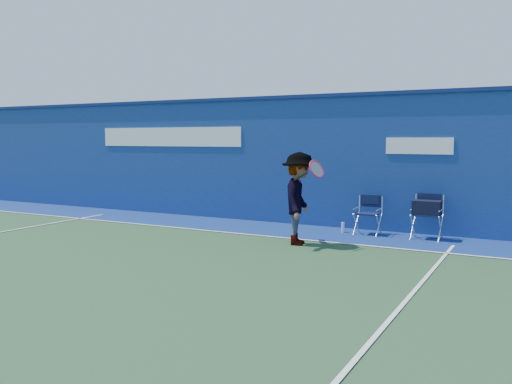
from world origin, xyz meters
The scene contains 8 objects.
ground centered at (0.00, 0.00, 0.00)m, with size 80.00×80.00×0.00m, color #254628.
stadium_wall centered at (0.00, 5.20, 1.55)m, with size 24.00×0.50×3.08m.
out_of_bounds_strip centered at (0.00, 4.10, 0.00)m, with size 24.00×1.80×0.01m, color navy.
court_lines centered at (0.00, 0.60, 0.01)m, with size 24.00×12.00×0.01m.
directors_chair_left centered at (2.68, 4.45, 0.28)m, with size 0.50×0.46×0.84m.
directors_chair_right centered at (3.90, 4.48, 0.39)m, with size 0.55×0.49×0.92m.
water_bottle centered at (2.13, 4.43, 0.11)m, with size 0.07×0.07×0.23m, color silver.
tennis_player centered at (1.81, 2.76, 0.90)m, with size 1.02×1.29×1.80m.
Camera 1 is at (5.96, -6.81, 2.05)m, focal length 38.00 mm.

